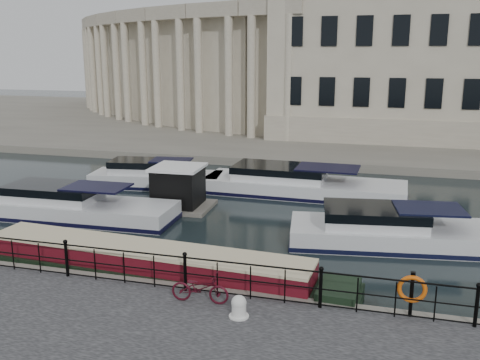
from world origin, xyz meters
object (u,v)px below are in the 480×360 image
Objects in this scene: bicycle at (200,288)px; narrowboat at (145,270)px; harbour_hut at (178,189)px; mooring_bollard at (239,307)px; life_ring_post at (412,290)px.

narrowboat is at bearing 49.43° from bicycle.
harbour_hut is (-4.87, 10.42, -0.04)m from bicycle.
mooring_bollard is 0.48× the size of life_ring_post.
mooring_bollard is 0.18× the size of harbour_hut.
bicycle is 5.77m from life_ring_post.
life_ring_post is 0.09× the size of narrowboat.
mooring_bollard is at bearing -115.29° from bicycle.
life_ring_post reaches higher than narrowboat.
mooring_bollard is at bearing -62.76° from harbour_hut.
bicycle is 1.41m from mooring_bollard.
bicycle is 2.72× the size of mooring_bollard.
narrowboat is at bearing -77.79° from harbour_hut.
bicycle is at bearing -34.03° from narrowboat.
mooring_bollard is at bearing -29.65° from narrowboat.
life_ring_post is 14.39m from harbour_hut.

